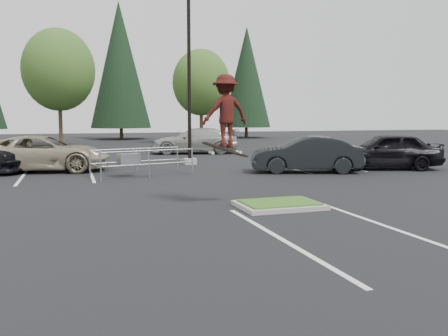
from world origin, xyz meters
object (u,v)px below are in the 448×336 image
object	(u,v)px
car_r_black	(386,151)
car_far_silver	(196,141)
light_pole	(189,74)
cart_corral	(132,159)
car_l_tan	(42,153)
conif_b	(120,65)
car_r_charc	(306,154)
skateboarder	(225,112)
conif_c	(247,77)
decid_b	(59,72)
decid_c	(201,85)

from	to	relation	value
car_r_black	car_far_silver	bearing A→B (deg)	-133.75
light_pole	cart_corral	xyz separation A→B (m)	(-3.44, -4.11, -3.85)
car_l_tan	conif_b	bearing A→B (deg)	-2.37
car_r_charc	car_far_silver	distance (m)	11.98
car_r_charc	cart_corral	bearing A→B (deg)	-78.56
light_pole	skateboarder	distance (m)	11.31
car_l_tan	car_r_charc	xyz separation A→B (m)	(11.00, -3.99, -0.02)
conif_c	skateboarder	size ratio (longest dim) A/B	5.43
skateboarder	light_pole	bearing A→B (deg)	-105.96
cart_corral	decid_b	bearing A→B (deg)	83.49
light_pole	decid_b	size ratio (longest dim) A/B	1.05
decid_b	decid_c	xyz separation A→B (m)	(12.00, -0.70, -0.79)
conif_b	car_far_silver	xyz separation A→B (m)	(2.59, -21.67, -7.01)
decid_c	light_pole	bearing A→B (deg)	-107.11
decid_c	conif_c	world-z (taller)	conif_c
conif_c	car_l_tan	bearing A→B (deg)	-125.72
conif_b	light_pole	bearing A→B (deg)	-88.99
cart_corral	car_r_black	distance (m)	11.61
light_pole	conif_c	world-z (taller)	conif_c
decid_b	skateboarder	world-z (taller)	decid_b
light_pole	skateboarder	xyz separation A→B (m)	(-1.70, -11.00, -1.99)
car_r_charc	conif_c	bearing A→B (deg)	-178.04
car_l_tan	car_r_black	xyz separation A→B (m)	(15.14, -3.99, 0.05)
car_l_tan	car_r_black	size ratio (longest dim) A/B	1.16
skateboarder	car_far_silver	xyz separation A→B (m)	(3.79, 17.83, -1.73)
light_pole	car_far_silver	bearing A→B (deg)	72.99
conif_b	skateboarder	size ratio (longest dim) A/B	6.30
light_pole	car_l_tan	bearing A→B (deg)	-171.79
car_r_charc	car_r_black	distance (m)	4.14
cart_corral	conif_b	bearing A→B (deg)	70.62
conif_c	car_r_charc	xyz separation A→B (m)	(-9.50, -32.50, -6.06)
light_pole	conif_b	bearing A→B (deg)	91.01
car_r_charc	car_r_black	bearing A→B (deg)	108.25
decid_c	skateboarder	xyz separation A→B (m)	(-7.19, -28.83, -2.68)
light_pole	car_r_charc	xyz separation A→B (m)	(4.00, -5.00, -3.77)
light_pole	decid_c	xyz separation A→B (m)	(5.49, 17.83, 0.69)
conif_c	car_r_black	bearing A→B (deg)	-99.37
car_r_charc	decid_b	bearing A→B (deg)	-137.68
car_r_charc	light_pole	bearing A→B (deg)	-123.09
decid_b	conif_b	size ratio (longest dim) A/B	0.66
car_l_tan	car_r_black	bearing A→B (deg)	-94.72
conif_c	cart_corral	xyz separation A→B (m)	(-16.94, -31.61, -6.14)
car_r_charc	decid_c	bearing A→B (deg)	-165.48
decid_b	cart_corral	bearing A→B (deg)	-82.27
car_r_charc	car_r_black	size ratio (longest dim) A/B	0.96
car_r_black	light_pole	bearing A→B (deg)	-102.41
decid_b	car_r_charc	xyz separation A→B (m)	(10.51, -23.53, -5.26)
skateboarder	car_l_tan	xyz separation A→B (m)	(-5.30, 9.99, -1.77)
decid_c	car_far_silver	bearing A→B (deg)	-107.18
decid_c	car_r_black	bearing A→B (deg)	-83.39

